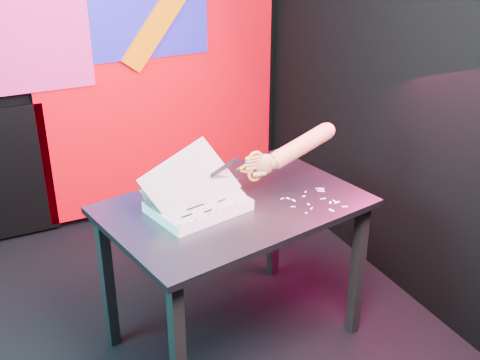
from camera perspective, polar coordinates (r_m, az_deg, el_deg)
room at (r=2.31m, az=-11.61°, el=8.58°), size 3.01×3.01×2.71m
backdrop at (r=3.81m, az=-16.06°, el=8.53°), size 2.88×0.05×2.08m
work_table at (r=2.74m, az=-0.56°, el=-4.03°), size 1.25×0.95×0.75m
printout_stack at (r=2.63m, az=-4.02°, el=-2.33°), size 0.48×0.37×0.30m
scissors at (r=2.71m, az=1.11°, el=1.23°), size 0.26×0.02×0.15m
hand_forearm at (r=2.80m, az=5.24°, el=2.96°), size 0.46×0.09×0.20m
paper_clippings at (r=2.75m, az=7.48°, el=-1.77°), size 0.24×0.23×0.00m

